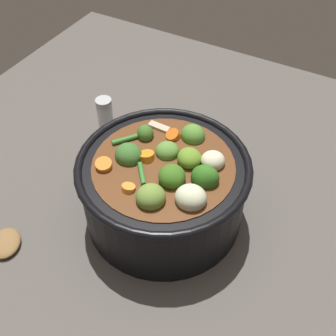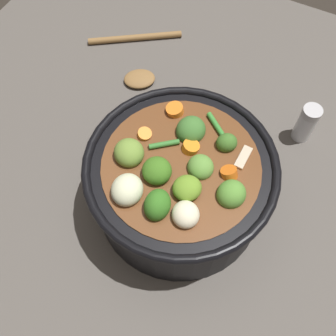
# 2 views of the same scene
# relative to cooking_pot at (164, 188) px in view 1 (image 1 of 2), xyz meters

# --- Properties ---
(ground_plane) EXTENTS (1.10, 1.10, 0.00)m
(ground_plane) POSITION_rel_cooking_pot_xyz_m (0.00, -0.00, -0.07)
(ground_plane) COLOR #514C47
(cooking_pot) EXTENTS (0.28, 0.28, 0.15)m
(cooking_pot) POSITION_rel_cooking_pot_xyz_m (0.00, 0.00, 0.00)
(cooking_pot) COLOR black
(cooking_pot) RESTS_ON ground_plane
(salt_shaker) EXTENTS (0.03, 0.03, 0.08)m
(salt_shaker) POSITION_rel_cooking_pot_xyz_m (0.21, -0.14, -0.03)
(salt_shaker) COLOR silver
(salt_shaker) RESTS_ON ground_plane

